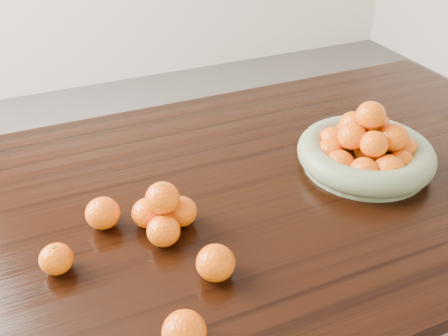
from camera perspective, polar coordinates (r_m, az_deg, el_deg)
name	(u,v)px	position (r m, az deg, el deg)	size (l,w,h in m)	color
dining_table	(214,224)	(1.22, -1.16, -6.37)	(2.00, 1.00, 0.75)	black
fruit_bowl	(366,151)	(1.29, 15.89, 1.92)	(0.34, 0.34, 0.18)	#6F7C5B
orange_pyramid	(164,213)	(1.04, -6.90, -5.12)	(0.13, 0.14, 0.12)	orange
loose_orange_0	(56,259)	(1.01, -18.62, -9.82)	(0.06, 0.06, 0.06)	orange
loose_orange_1	(184,332)	(0.84, -4.57, -18.15)	(0.07, 0.07, 0.07)	orange
loose_orange_2	(216,263)	(0.94, -0.97, -10.78)	(0.07, 0.07, 0.07)	orange
loose_orange_3	(103,213)	(1.08, -13.69, -5.04)	(0.07, 0.07, 0.07)	orange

